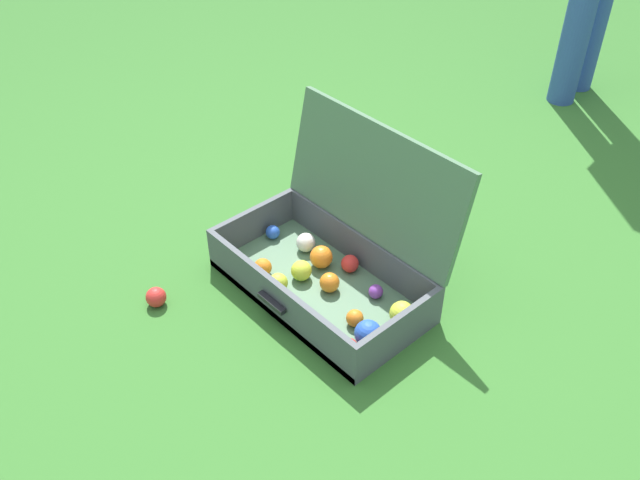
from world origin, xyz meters
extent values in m
plane|color=#336B28|center=(0.00, 0.00, 0.00)|extent=(16.00, 16.00, 0.00)
cube|color=#4C7051|center=(0.09, -0.02, 0.01)|extent=(0.67, 0.36, 0.03)
cube|color=#4C5156|center=(-0.24, -0.02, 0.07)|extent=(0.02, 0.36, 0.14)
cube|color=#4C5156|center=(0.42, -0.02, 0.07)|extent=(0.02, 0.36, 0.14)
cube|color=#4C5156|center=(0.09, -0.19, 0.07)|extent=(0.64, 0.02, 0.14)
cube|color=#4C5156|center=(0.09, 0.15, 0.07)|extent=(0.64, 0.02, 0.14)
cube|color=#4C7051|center=(0.09, 0.20, 0.32)|extent=(0.67, 0.10, 0.35)
cube|color=black|center=(0.09, -0.21, 0.08)|extent=(0.11, 0.02, 0.02)
sphere|color=orange|center=(0.12, -0.01, 0.06)|extent=(0.06, 0.06, 0.06)
sphere|color=red|center=(0.09, 0.10, 0.05)|extent=(0.06, 0.06, 0.06)
sphere|color=orange|center=(0.02, 0.05, 0.06)|extent=(0.07, 0.07, 0.07)
sphere|color=orange|center=(-0.08, -0.11, 0.05)|extent=(0.06, 0.06, 0.06)
sphere|color=#CCDB38|center=(0.02, -0.04, 0.06)|extent=(0.07, 0.07, 0.07)
sphere|color=white|center=(-0.08, 0.07, 0.06)|extent=(0.06, 0.06, 0.06)
sphere|color=purple|center=(0.24, 0.08, 0.05)|extent=(0.04, 0.04, 0.04)
sphere|color=#CCDB38|center=(0.36, 0.06, 0.06)|extent=(0.07, 0.07, 0.07)
sphere|color=red|center=(0.34, -0.14, 0.05)|extent=(0.05, 0.05, 0.05)
sphere|color=orange|center=(0.28, -0.05, 0.05)|extent=(0.05, 0.05, 0.05)
sphere|color=#CCDB38|center=(0.01, -0.12, 0.06)|extent=(0.06, 0.06, 0.06)
sphere|color=blue|center=(-0.20, 0.03, 0.05)|extent=(0.05, 0.05, 0.05)
sphere|color=blue|center=(0.35, -0.08, 0.06)|extent=(0.08, 0.08, 0.08)
sphere|color=red|center=(-0.21, -0.42, 0.03)|extent=(0.06, 0.06, 0.06)
cylinder|color=#2D4C93|center=(-0.12, 1.65, 0.46)|extent=(0.12, 0.12, 0.92)
camera|label=1|loc=(1.25, -1.07, 1.49)|focal=38.69mm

